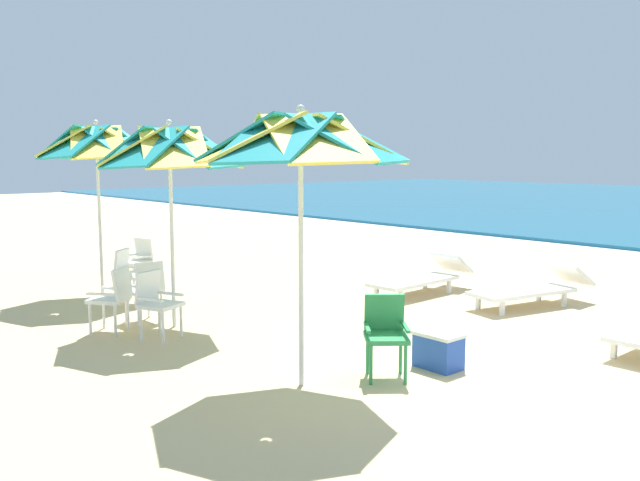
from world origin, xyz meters
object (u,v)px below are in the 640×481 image
Objects in this scene: plastic_chair_0 at (386,331)px; beach_umbrella_2 at (97,145)px; plastic_chair_1 at (113,295)px; cooler_box at (438,350)px; plastic_chair_3 at (156,300)px; plastic_chair_4 at (138,259)px; sun_lounger_1 at (532,288)px; beach_umbrella_1 at (170,150)px; sun_lounger_2 at (422,277)px; beach_umbrella_0 at (301,143)px; plastic_chair_5 at (130,273)px; plastic_chair_2 at (145,288)px.

beach_umbrella_2 reaches higher than plastic_chair_0.
plastic_chair_1 is 4.29m from cooler_box.
plastic_chair_3 is 3.70m from beach_umbrella_2.
plastic_chair_4 is 6.72m from sun_lounger_1.
beach_umbrella_1 is 4.79m from sun_lounger_2.
plastic_chair_3 is 0.40× the size of sun_lounger_2.
beach_umbrella_2 is at bearing 168.53° from plastic_chair_3.
beach_umbrella_0 is 5.40m from sun_lounger_2.
beach_umbrella_1 is 1.29× the size of sun_lounger_2.
plastic_chair_4 is at bearing -139.34° from sun_lounger_2.
plastic_chair_5 is at bearing 173.24° from beach_umbrella_1.
plastic_chair_0 is 5.11m from plastic_chair_5.
cooler_box is (5.27, 1.05, -0.30)m from plastic_chair_5.
plastic_chair_1 and plastic_chair_4 have the same top height.
sun_lounger_1 is at bearing 41.62° from beach_umbrella_2.
plastic_chair_0 and plastic_chair_2 have the same top height.
cooler_box is (3.54, 1.25, -2.18)m from beach_umbrella_1.
plastic_chair_4 is (-2.99, 0.97, -1.89)m from beach_umbrella_1.
plastic_chair_4 is (-6.35, 0.38, 0.00)m from plastic_chair_0.
plastic_chair_2 is 1.34m from plastic_chair_5.
beach_umbrella_2 is at bearing -169.95° from cooler_box.
plastic_chair_2 is 1.00× the size of plastic_chair_4.
beach_umbrella_2 is 2.18m from plastic_chair_4.
plastic_chair_0 is at bearing 19.78° from plastic_chair_3.
plastic_chair_2 is 4.25m from cooler_box.
plastic_chair_3 is 0.30× the size of beach_umbrella_2.
plastic_chair_3 is at bearing 23.60° from plastic_chair_1.
beach_umbrella_1 reaches higher than plastic_chair_1.
cooler_box is at bearing 19.48° from beach_umbrella_1.
sun_lounger_1 is 1.03× the size of sun_lounger_2.
plastic_chair_4 is 1.47m from plastic_chair_5.
beach_umbrella_1 is (-2.97, 0.23, -0.05)m from beach_umbrella_0.
beach_umbrella_0 reaches higher than plastic_chair_2.
beach_umbrella_1 is 1.95m from plastic_chair_2.
beach_umbrella_0 is 3.23× the size of plastic_chair_1.
beach_umbrella_0 is at bearing -11.37° from plastic_chair_4.
beach_umbrella_1 reaches higher than plastic_chair_2.
plastic_chair_3 is 2.24m from plastic_chair_5.
sun_lounger_2 is at bearing 79.31° from beach_umbrella_1.
plastic_chair_0 is 0.30× the size of beach_umbrella_2.
cooler_box is at bearing 10.05° from beach_umbrella_2.
plastic_chair_4 is at bearing -177.56° from cooler_box.
beach_umbrella_1 is at bearing -6.76° from plastic_chair_5.
plastic_chair_1 is 0.40× the size of sun_lounger_2.
plastic_chair_0 is at bearing -105.33° from cooler_box.
beach_umbrella_2 is at bearing -130.30° from sun_lounger_2.
plastic_chair_4 is (-0.33, 0.82, -1.99)m from beach_umbrella_2.
beach_umbrella_0 is 3.94m from plastic_chair_2.
plastic_chair_4 is 0.40× the size of sun_lounger_2.
sun_lounger_1 reaches higher than cooler_box.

